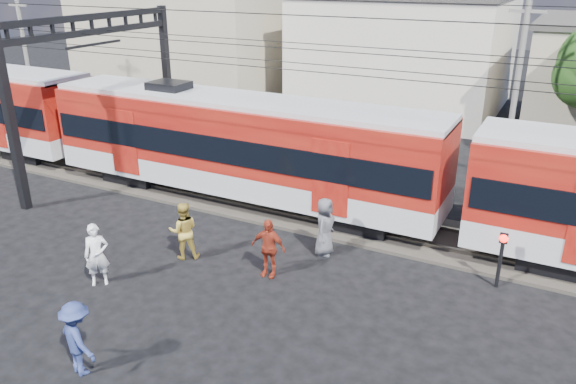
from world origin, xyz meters
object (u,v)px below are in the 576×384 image
at_px(commuter_train, 244,143).
at_px(pedestrian_a, 97,255).
at_px(crossing_signal, 502,250).
at_px(pedestrian_c, 78,339).

height_order(commuter_train, pedestrian_a, commuter_train).
bearing_deg(crossing_signal, pedestrian_a, -153.54).
distance_m(commuter_train, crossing_signal, 10.21).
height_order(pedestrian_a, pedestrian_c, pedestrian_a).
bearing_deg(pedestrian_c, crossing_signal, -116.83).
bearing_deg(commuter_train, pedestrian_a, -94.06).
distance_m(pedestrian_a, crossing_signal, 11.65).
distance_m(pedestrian_a, pedestrian_c, 3.98).
xyz_separation_m(commuter_train, pedestrian_a, (-0.52, -7.36, -1.45)).
relative_size(pedestrian_a, crossing_signal, 1.10).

